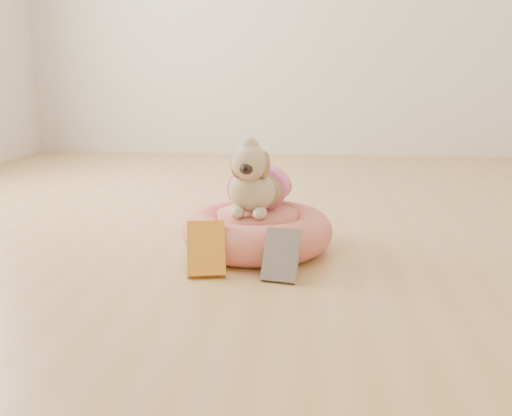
# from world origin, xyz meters

# --- Properties ---
(floor) EXTENTS (4.50, 4.50, 0.00)m
(floor) POSITION_xyz_m (0.00, 0.00, 0.00)
(floor) COLOR tan
(floor) RESTS_ON ground
(pet_bed) EXTENTS (0.57, 0.57, 0.15)m
(pet_bed) POSITION_xyz_m (0.08, -0.33, 0.07)
(pet_bed) COLOR #DE5F57
(pet_bed) RESTS_ON floor
(dog) EXTENTS (0.32, 0.43, 0.29)m
(dog) POSITION_xyz_m (0.08, -0.30, 0.29)
(dog) COLOR brown
(dog) RESTS_ON pet_bed
(book_yellow) EXTENTS (0.15, 0.15, 0.17)m
(book_yellow) POSITION_xyz_m (-0.06, -0.60, 0.08)
(book_yellow) COLOR yellow
(book_yellow) RESTS_ON floor
(book_white) EXTENTS (0.13, 0.12, 0.16)m
(book_white) POSITION_xyz_m (0.19, -0.64, 0.08)
(book_white) COLOR silver
(book_white) RESTS_ON floor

